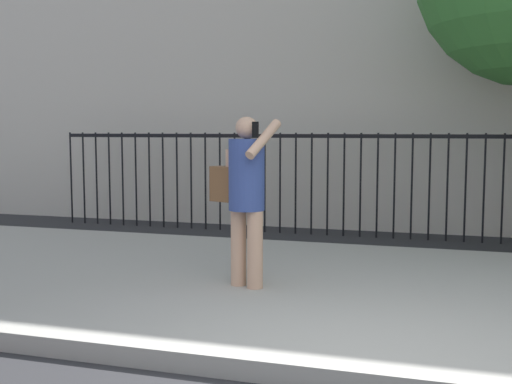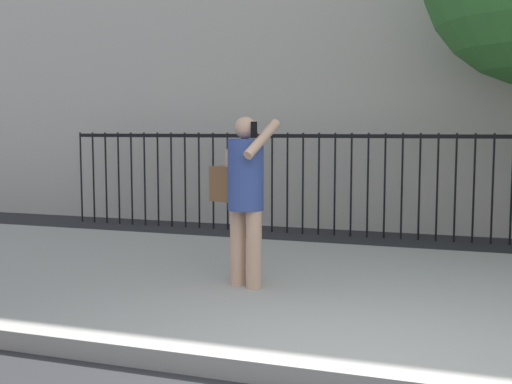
{
  "view_description": "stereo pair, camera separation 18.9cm",
  "coord_description": "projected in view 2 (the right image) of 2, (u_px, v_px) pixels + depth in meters",
  "views": [
    {
      "loc": [
        0.43,
        -3.8,
        1.65
      ],
      "look_at": [
        -1.41,
        2.15,
        1.03
      ],
      "focal_mm": 44.41,
      "sensor_mm": 36.0,
      "label": 1
    },
    {
      "loc": [
        0.61,
        -3.74,
        1.65
      ],
      "look_at": [
        -1.41,
        2.15,
        1.03
      ],
      "focal_mm": 44.41,
      "sensor_mm": 36.0,
      "label": 2
    }
  ],
  "objects": [
    {
      "name": "sidewalk",
      "position": [
        400.0,
        298.0,
        5.94
      ],
      "size": [
        28.0,
        4.4,
        0.15
      ],
      "primitive_type": "cube",
      "color": "#9E9B93",
      "rests_on": "ground"
    },
    {
      "name": "pedestrian_on_phone",
      "position": [
        244.0,
        189.0,
        5.99
      ],
      "size": [
        0.71,
        0.53,
        1.62
      ],
      "color": "tan",
      "rests_on": "sidewalk"
    },
    {
      "name": "iron_fence",
      "position": [
        429.0,
        172.0,
        9.33
      ],
      "size": [
        12.03,
        0.04,
        1.6
      ],
      "color": "black",
      "rests_on": "ground"
    }
  ]
}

